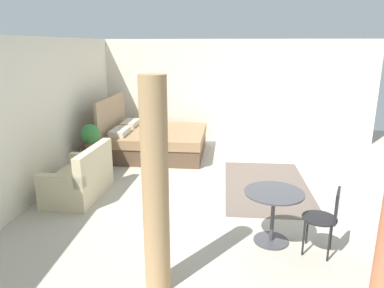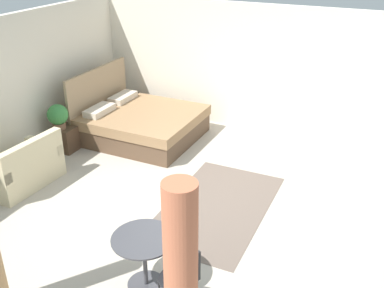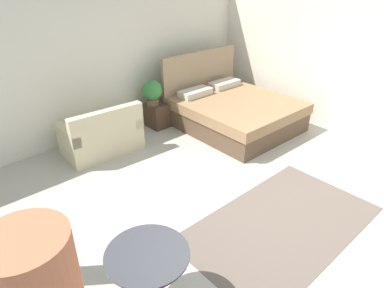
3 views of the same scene
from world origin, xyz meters
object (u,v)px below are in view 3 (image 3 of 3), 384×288
couch (103,137)px  bed (234,111)px  nightstand (159,115)px  potted_plant (152,92)px  balcony_table (149,270)px

couch → bed: bearing=-17.4°
nightstand → potted_plant: bearing=162.4°
couch → potted_plant: bearing=12.0°
bed → nightstand: size_ratio=4.63×
balcony_table → nightstand: bearing=51.9°
couch → nightstand: couch is taller
nightstand → couch: bearing=-170.2°
potted_plant → balcony_table: potted_plant is taller
couch → nightstand: 1.37m
couch → nightstand: size_ratio=2.74×
nightstand → potted_plant: size_ratio=0.98×
potted_plant → balcony_table: size_ratio=0.64×
potted_plant → bed: bearing=-41.0°
bed → nightstand: (-1.08, 0.99, -0.08)m
nightstand → potted_plant: potted_plant is taller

